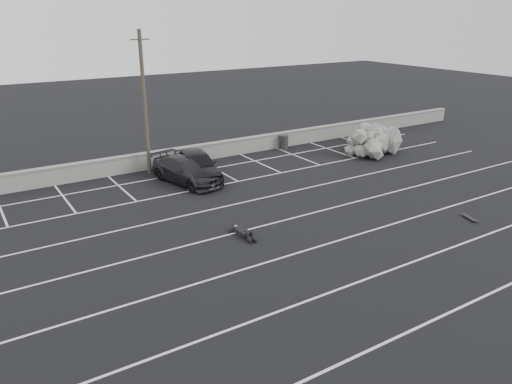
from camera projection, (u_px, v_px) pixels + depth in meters
ground at (327, 244)px, 20.76m from camera, size 120.00×120.00×0.00m
seawall at (185, 155)px, 31.69m from camera, size 50.00×0.45×1.06m
stall_lines at (267, 211)px, 24.22m from camera, size 36.00×20.05×0.01m
car_left at (197, 165)px, 28.59m from camera, size 2.76×5.15×1.67m
car_right at (187, 170)px, 28.03m from camera, size 3.00×5.21×1.42m
utility_pole at (145, 104)px, 28.47m from camera, size 1.10×0.22×8.23m
trash_bin at (284, 142)px, 34.96m from camera, size 0.69×0.69×0.98m
riprap_pile at (375, 142)px, 34.41m from camera, size 5.53×4.89×1.67m
person at (241, 229)px, 21.69m from camera, size 1.09×2.30×0.44m
skateboard at (470, 218)px, 23.20m from camera, size 0.43×0.82×0.10m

